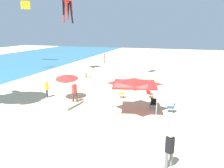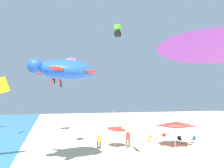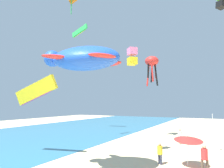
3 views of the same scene
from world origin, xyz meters
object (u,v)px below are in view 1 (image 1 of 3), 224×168
folding_chair_near_cooler (122,93)px  folding_chair_left_of_tent (149,93)px  folding_chair_right_of_tent (153,103)px  person_beachcomber (170,147)px  person_kite_handler (74,90)px  beach_umbrella (67,77)px  kite_box_pink (25,0)px  cooler_box (163,122)px  banner_flag (104,66)px  person_watching_sky (47,88)px  person_far_stroller (86,70)px  folding_chair_facing_ocean (172,107)px  canopy_tent (135,82)px

folding_chair_near_cooler → folding_chair_left_of_tent: bearing=102.2°
folding_chair_right_of_tent → person_beachcomber: (-7.90, -1.71, 0.62)m
folding_chair_left_of_tent → person_kite_handler: (-3.28, 6.43, 0.64)m
folding_chair_left_of_tent → folding_chair_near_cooler: 2.68m
beach_umbrella → person_beachcomber: 12.88m
beach_umbrella → folding_chair_right_of_tent: beach_umbrella is taller
folding_chair_near_cooler → kite_box_pink: size_ratio=0.48×
folding_chair_near_cooler → cooler_box: size_ratio=1.21×
folding_chair_right_of_tent → cooler_box: 3.30m
folding_chair_right_of_tent → kite_box_pink: (1.63, 13.43, 8.94)m
banner_flag → person_kite_handler: banner_flag is taller
beach_umbrella → person_kite_handler: (-0.71, -1.12, -1.02)m
person_beachcomber → kite_box_pink: size_ratio=1.08×
cooler_box → person_beachcomber: size_ratio=0.36×
folding_chair_left_of_tent → cooler_box: bearing=134.6°
banner_flag → person_watching_sky: 7.69m
folding_chair_near_cooler → person_watching_sky: size_ratio=0.48×
person_kite_handler → folding_chair_right_of_tent: bearing=171.1°
folding_chair_left_of_tent → banner_flag: bearing=-4.6°
person_kite_handler → folding_chair_left_of_tent: bearing=-166.3°
banner_flag → kite_box_pink: (-4.86, 6.67, 7.13)m
person_far_stroller → person_beachcomber: (-17.06, -12.16, 0.02)m
folding_chair_right_of_tent → folding_chair_near_cooler: bearing=145.6°
folding_chair_facing_ocean → person_far_stroller: bearing=-132.5°
folding_chair_left_of_tent → folding_chair_facing_ocean: (-3.18, -2.27, 0.00)m
folding_chair_near_cooler → banner_flag: (4.55, 3.46, 1.81)m
person_watching_sky → folding_chair_facing_ocean: bearing=-136.7°
canopy_tent → person_kite_handler: 5.96m
cooler_box → banner_flag: banner_flag is taller
folding_chair_facing_ocean → kite_box_pink: bearing=-101.7°
beach_umbrella → cooler_box: size_ratio=3.73×
folding_chair_facing_ocean → folding_chair_right_of_tent: size_ratio=1.00×
folding_chair_left_of_tent → person_watching_sky: person_watching_sky is taller
folding_chair_left_of_tent → folding_chair_right_of_tent: size_ratio=1.00×
person_kite_handler → folding_chair_near_cooler: bearing=-160.4°
canopy_tent → folding_chair_near_cooler: bearing=29.8°
folding_chair_left_of_tent → person_kite_handler: person_kite_handler is taller
canopy_tent → beach_umbrella: size_ratio=1.56×
person_watching_sky → kite_box_pink: (1.76, 2.99, 8.42)m
beach_umbrella → folding_chair_left_of_tent: 8.15m
cooler_box → person_beachcomber: person_beachcomber is taller
banner_flag → person_beachcomber: size_ratio=2.05×
person_watching_sky → folding_chair_right_of_tent: bearing=-134.4°
folding_chair_near_cooler → folding_chair_right_of_tent: size_ratio=1.00×
canopy_tent → person_far_stroller: (10.46, 9.03, -1.45)m
beach_umbrella → folding_chair_near_cooler: size_ratio=3.07×
folding_chair_near_cooler → person_watching_sky: (-2.08, 7.14, 0.52)m
kite_box_pink → cooler_box: bearing=115.1°
kite_box_pink → folding_chair_near_cooler: bearing=134.9°
banner_flag → folding_chair_facing_ocean: bearing=-130.0°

